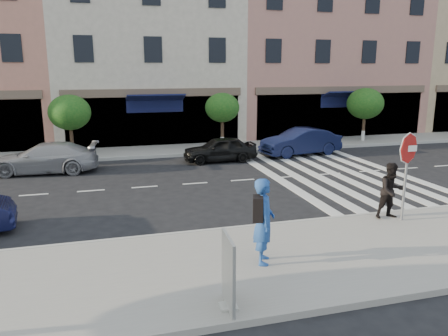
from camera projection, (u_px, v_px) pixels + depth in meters
ground at (221, 215)px, 13.70m from camera, size 120.00×120.00×0.00m
sidewalk_near at (264, 263)px, 10.16m from camera, size 60.00×4.50×0.15m
sidewalk_far at (169, 150)px, 24.01m from camera, size 60.00×3.00×0.15m
building_centre at (145, 52)px, 28.29m from camera, size 11.00×9.00×11.00m
building_east_mid at (314, 39)px, 31.21m from camera, size 13.00×9.00×13.00m
street_tree_wb at (70, 113)px, 22.01m from camera, size 2.10×2.10×3.06m
street_tree_c at (222, 108)px, 24.10m from camera, size 1.90×1.90×3.04m
street_tree_ea at (365, 104)px, 26.45m from camera, size 2.20×2.20×3.19m
stop_sign at (408, 157)px, 12.39m from camera, size 0.92×0.11×2.60m
photographer at (264, 221)px, 9.84m from camera, size 0.68×0.84×1.99m
walker at (391, 191)px, 12.82m from camera, size 0.84×0.66×1.68m
poster_board at (229, 274)px, 7.99m from camera, size 0.34×0.92×1.41m
car_far_left at (45, 158)px, 19.12m from camera, size 4.70×2.30×1.32m
car_far_mid at (220, 149)px, 21.45m from camera, size 3.60×1.47×1.22m
car_far_right at (301, 142)px, 23.04m from camera, size 4.47×2.08×1.42m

